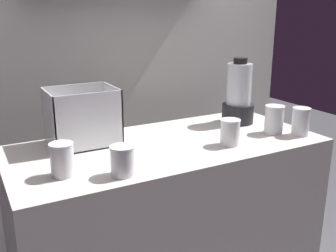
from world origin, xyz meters
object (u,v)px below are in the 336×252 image
Objects in this scene: juice_cup_beet_right at (274,121)px; carrot_display_bin at (83,126)px; juice_cup_mango_far_left at (62,162)px; blender_pitcher at (238,97)px; juice_cup_beet_middle at (230,133)px; juice_cup_orange_far_right at (300,123)px; juice_cup_mango_left at (123,163)px.

carrot_display_bin is at bearing 161.26° from juice_cup_beet_right.
carrot_display_bin is 0.36m from juice_cup_mango_far_left.
juice_cup_beet_right is (0.86, -0.29, -0.02)m from carrot_display_bin.
blender_pitcher is 2.94× the size of juice_cup_beet_middle.
juice_cup_mango_far_left is 0.92× the size of juice_cup_orange_far_right.
juice_cup_beet_right is at bearing 1.24° from juice_cup_mango_far_left.
blender_pitcher is 0.25m from juice_cup_beet_right.
carrot_display_bin is 0.41m from juice_cup_mango_left.
blender_pitcher is at bearing 14.40° from juice_cup_mango_far_left.
juice_cup_orange_far_right is at bearing 2.19° from juice_cup_mango_left.
carrot_display_bin is at bearing 61.56° from juice_cup_mango_far_left.
juice_cup_beet_middle is (-0.26, -0.27, -0.09)m from blender_pitcher.
carrot_display_bin is 0.82m from blender_pitcher.
juice_cup_beet_middle is at bearing -1.25° from juice_cup_mango_far_left.
carrot_display_bin is 0.65m from juice_cup_beet_middle.
juice_cup_beet_right reaches higher than juice_cup_beet_middle.
juice_cup_beet_right reaches higher than juice_cup_mango_left.
juice_cup_orange_far_right is (0.94, -0.37, -0.02)m from carrot_display_bin.
carrot_display_bin reaches higher than juice_cup_beet_middle.
juice_cup_beet_middle is (0.56, -0.33, -0.03)m from carrot_display_bin.
juice_cup_mango_left is at bearing -171.83° from juice_cup_beet_right.
juice_cup_beet_middle reaches higher than juice_cup_mango_left.
blender_pitcher is 3.09× the size of juice_cup_mango_left.
carrot_display_bin is 0.90m from juice_cup_beet_right.
juice_cup_mango_far_left is at bearing 178.75° from juice_cup_beet_middle.
juice_cup_mango_far_left is 0.91× the size of juice_cup_beet_right.
juice_cup_beet_middle is at bearing 8.59° from juice_cup_mango_left.
juice_cup_mango_left is at bearing -171.41° from juice_cup_beet_middle.
carrot_display_bin is 2.65× the size of juice_cup_mango_left.
juice_cup_mango_left is 0.83× the size of juice_cup_orange_far_right.
carrot_display_bin is at bearing 158.32° from juice_cup_orange_far_right.
juice_cup_beet_middle is 0.30m from juice_cup_beet_right.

